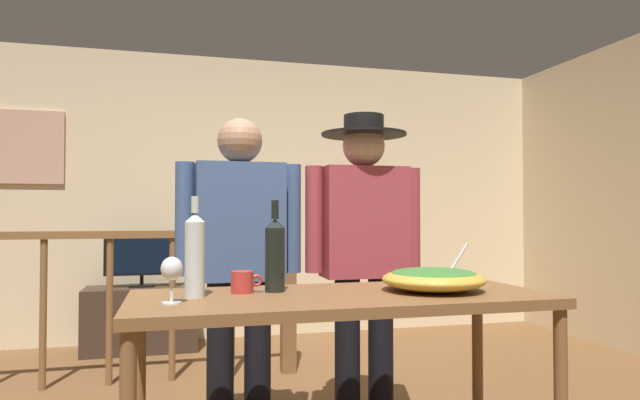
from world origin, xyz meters
TOP-DOWN VIEW (x-y plane):
  - back_wall at (0.00, 2.63)m, footprint 6.26×0.10m
  - framed_picture at (-1.67, 2.57)m, footprint 0.57×0.03m
  - stair_railing at (-0.85, 1.37)m, footprint 3.28×0.10m
  - tv_console at (-0.74, 2.28)m, footprint 0.90×0.40m
  - flat_screen_tv at (-0.74, 2.25)m, footprint 0.58×0.12m
  - serving_table at (0.15, -0.46)m, footprint 1.60×0.66m
  - salad_bowl at (0.53, -0.48)m, footprint 0.41×0.41m
  - wine_glass at (-0.49, -0.55)m, footprint 0.07×0.07m
  - wine_bottle_dark at (-0.09, -0.34)m, footprint 0.08×0.08m
  - wine_bottle_clear at (-0.40, -0.42)m, footprint 0.07×0.07m
  - mug_red at (-0.22, -0.34)m, footprint 0.12×0.09m
  - person_standing_left at (-0.17, 0.18)m, footprint 0.61×0.23m
  - person_standing_right at (0.47, 0.18)m, footprint 0.62×0.44m

SIDE VIEW (x-z plane):
  - tv_console at x=-0.74m, z-range 0.00..0.52m
  - stair_railing at x=-0.85m, z-range 0.11..1.17m
  - serving_table at x=0.15m, z-range 0.32..1.13m
  - flat_screen_tv at x=-0.74m, z-range 0.56..0.99m
  - mug_red at x=-0.22m, z-range 0.81..0.90m
  - salad_bowl at x=0.53m, z-range 0.76..0.97m
  - wine_glass at x=-0.49m, z-range 0.84..1.00m
  - person_standing_left at x=-0.17m, z-range 0.15..1.73m
  - wine_bottle_dark at x=-0.09m, z-range 0.78..1.14m
  - wine_bottle_clear at x=-0.40m, z-range 0.78..1.16m
  - person_standing_right at x=0.47m, z-range 0.16..1.79m
  - back_wall at x=0.00m, z-range 0.00..2.56m
  - framed_picture at x=-1.67m, z-range 1.38..1.99m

